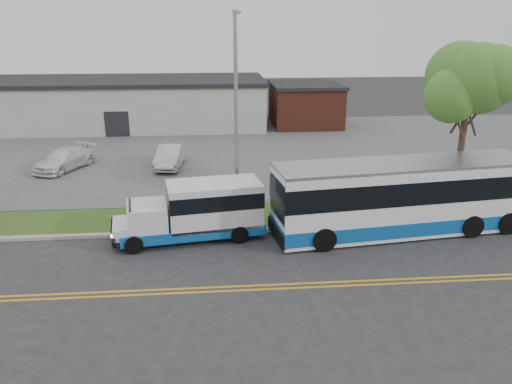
{
  "coord_description": "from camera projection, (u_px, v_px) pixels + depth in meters",
  "views": [
    {
      "loc": [
        1.92,
        -19.83,
        8.98
      ],
      "look_at": [
        3.84,
        2.03,
        1.6
      ],
      "focal_mm": 35.0,
      "sensor_mm": 36.0,
      "label": 1
    }
  ],
  "objects": [
    {
      "name": "tree_east",
      "position": [
        469.0,
        87.0,
        23.44
      ],
      "size": [
        5.2,
        5.2,
        8.33
      ],
      "color": "#3B2920",
      "rests_on": "verge"
    },
    {
      "name": "lane_line_south",
      "position": [
        163.0,
        294.0,
        17.5
      ],
      "size": [
        70.0,
        0.12,
        0.01
      ],
      "primitive_type": "cube",
      "color": "#C79217",
      "rests_on": "ground"
    },
    {
      "name": "brick_wing",
      "position": [
        305.0,
        104.0,
        46.22
      ],
      "size": [
        6.3,
        7.3,
        3.9
      ],
      "color": "brown",
      "rests_on": "ground"
    },
    {
      "name": "lane_line_north",
      "position": [
        163.0,
        290.0,
        17.79
      ],
      "size": [
        70.0,
        0.12,
        0.01
      ],
      "primitive_type": "cube",
      "color": "#C79217",
      "rests_on": "ground"
    },
    {
      "name": "parked_car_a",
      "position": [
        170.0,
        156.0,
        32.6
      ],
      "size": [
        1.93,
        4.46,
        1.43
      ],
      "primitive_type": "imported",
      "rotation": [
        0.0,
        0.0,
        -0.1
      ],
      "color": "#AEB0B5",
      "rests_on": "parking_lot"
    },
    {
      "name": "parking_lot",
      "position": [
        188.0,
        150.0,
        37.46
      ],
      "size": [
        80.0,
        25.0,
        0.1
      ],
      "primitive_type": "cube",
      "color": "#4C4C4F",
      "rests_on": "ground"
    },
    {
      "name": "curb",
      "position": [
        173.0,
        233.0,
        22.44
      ],
      "size": [
        80.0,
        0.3,
        0.15
      ],
      "primitive_type": "cube",
      "color": "#9E9B93",
      "rests_on": "ground"
    },
    {
      "name": "parked_car_b",
      "position": [
        65.0,
        159.0,
        32.08
      ],
      "size": [
        3.67,
        5.04,
        1.36
      ],
      "primitive_type": "imported",
      "rotation": [
        0.0,
        0.0,
        -0.43
      ],
      "color": "white",
      "rests_on": "parking_lot"
    },
    {
      "name": "ground",
      "position": [
        171.0,
        245.0,
        21.42
      ],
      "size": [
        140.0,
        140.0,
        0.0
      ],
      "primitive_type": "plane",
      "color": "#28282B",
      "rests_on": "ground"
    },
    {
      "name": "commercial_building",
      "position": [
        126.0,
        103.0,
        45.72
      ],
      "size": [
        25.4,
        10.4,
        4.35
      ],
      "color": "#9E9E99",
      "rests_on": "ground"
    },
    {
      "name": "verge",
      "position": [
        176.0,
        219.0,
        24.15
      ],
      "size": [
        80.0,
        3.3,
        0.1
      ],
      "primitive_type": "cube",
      "color": "#32511B",
      "rests_on": "ground"
    },
    {
      "name": "shuttle_bus",
      "position": [
        200.0,
        209.0,
        21.76
      ],
      "size": [
        6.74,
        3.06,
        2.5
      ],
      "rotation": [
        0.0,
        0.0,
        0.16
      ],
      "color": "#0E4D97",
      "rests_on": "ground"
    },
    {
      "name": "streetlight_near",
      "position": [
        236.0,
        112.0,
        22.58
      ],
      "size": [
        0.35,
        1.53,
        9.5
      ],
      "color": "gray",
      "rests_on": "verge"
    },
    {
      "name": "transit_bus",
      "position": [
        403.0,
        197.0,
        22.32
      ],
      "size": [
        12.01,
        4.11,
        3.27
      ],
      "rotation": [
        0.0,
        0.0,
        0.12
      ],
      "color": "white",
      "rests_on": "ground"
    }
  ]
}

